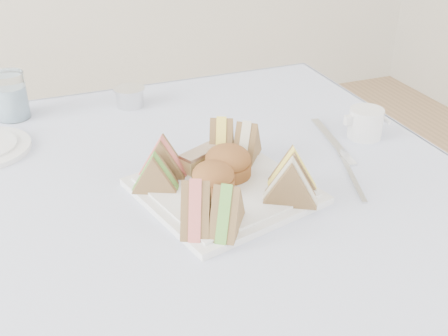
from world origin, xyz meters
name	(u,v)px	position (x,y,z in m)	size (l,w,h in m)	color
tablecloth	(183,194)	(0.00, 0.00, 0.74)	(1.02, 1.02, 0.01)	white
serving_plate	(224,191)	(0.06, -0.03, 0.75)	(0.26, 0.26, 0.01)	white
sandwich_fl_a	(196,202)	(-0.01, -0.11, 0.80)	(0.09, 0.04, 0.08)	#916C4A
sandwich_fl_b	(227,206)	(0.03, -0.14, 0.80)	(0.08, 0.04, 0.07)	#916C4A
sandwich_fr_a	(293,168)	(0.17, -0.07, 0.79)	(0.08, 0.04, 0.07)	#916C4A
sandwich_fr_b	(291,180)	(0.15, -0.11, 0.80)	(0.09, 0.04, 0.08)	#916C4A
sandwich_bl_a	(155,171)	(-0.04, 0.01, 0.79)	(0.08, 0.04, 0.07)	#916C4A
sandwich_bl_b	(162,156)	(-0.02, 0.05, 0.80)	(0.08, 0.04, 0.07)	#916C4A
sandwich_br_a	(247,140)	(0.14, 0.05, 0.79)	(0.08, 0.04, 0.07)	#916C4A
sandwich_br_b	(222,137)	(0.10, 0.08, 0.80)	(0.09, 0.04, 0.08)	#916C4A
scone_left	(213,177)	(0.04, -0.03, 0.78)	(0.07, 0.07, 0.05)	#A1592E
scone_right	(228,163)	(0.08, 0.00, 0.78)	(0.08, 0.08, 0.05)	#A1592E
pastry_slice	(200,159)	(0.05, 0.05, 0.78)	(0.08, 0.03, 0.04)	#DCB88D
water_glass	(11,96)	(-0.24, 0.42, 0.80)	(0.07, 0.07, 0.10)	white
tea_strainer	(130,98)	(0.00, 0.39, 0.77)	(0.07, 0.07, 0.04)	silver
knife	(332,141)	(0.33, 0.07, 0.75)	(0.02, 0.20, 0.00)	silver
fork	(353,178)	(0.29, -0.07, 0.75)	(0.01, 0.16, 0.00)	silver
creamer_jug	(365,123)	(0.40, 0.07, 0.78)	(0.07, 0.07, 0.06)	white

